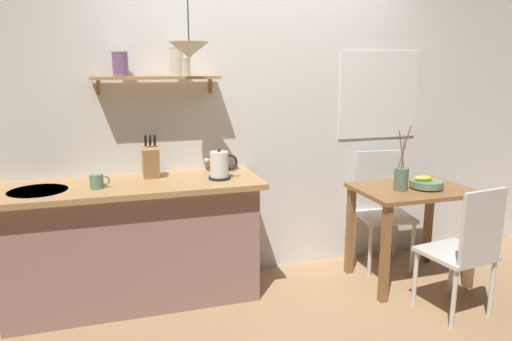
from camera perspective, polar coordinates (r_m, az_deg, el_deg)
name	(u,v)px	position (r m, az deg, el deg)	size (l,w,h in m)	color
ground_plane	(279,301)	(3.67, 2.75, -15.38)	(14.00, 14.00, 0.00)	#A87F56
back_wall	(277,110)	(3.94, 2.53, 7.20)	(6.80, 0.11, 2.70)	white
kitchen_counter	(134,243)	(3.59, -14.37, -8.37)	(1.83, 0.63, 0.91)	gray
wall_shelf	(158,70)	(3.55, -11.66, 11.71)	(0.91, 0.20, 0.33)	tan
dining_table	(411,206)	(3.96, 18.06, -4.09)	(0.86, 0.63, 0.78)	brown
dining_chair_near	(466,247)	(3.56, 23.86, -8.35)	(0.47, 0.47, 0.93)	silver
dining_chair_far	(381,203)	(4.28, 14.77, -3.82)	(0.49, 0.47, 0.99)	silver
fruit_bowl	(426,183)	(3.93, 19.69, -1.46)	(0.26, 0.26, 0.11)	slate
twig_vase	(401,179)	(3.79, 16.99, -0.92)	(0.11, 0.11, 0.50)	#567056
electric_kettle	(220,166)	(3.44, -4.36, 0.60)	(0.24, 0.16, 0.22)	black
knife_block	(151,161)	(3.55, -12.49, 1.15)	(0.11, 0.18, 0.32)	tan
coffee_mug_by_sink	(97,181)	(3.35, -18.49, -1.23)	(0.13, 0.09, 0.10)	slate
pendant_lamp	(189,50)	(3.27, -8.02, 14.14)	(0.27, 0.27, 0.47)	black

